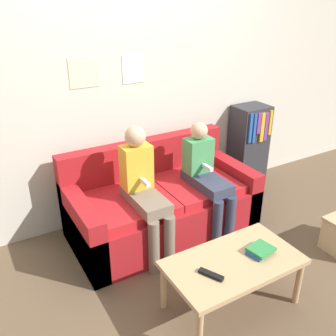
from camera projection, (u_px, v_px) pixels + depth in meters
name	position (u px, v px, depth m)	size (l,w,h in m)	color
ground_plane	(192.00, 261.00, 3.11)	(10.00, 10.00, 0.00)	brown
wall_back	(132.00, 81.00, 3.37)	(8.00, 0.06, 2.60)	beige
couch	(161.00, 204.00, 3.41)	(1.64, 0.83, 0.80)	maroon
coffee_table	(233.00, 266.00, 2.54)	(0.92, 0.52, 0.39)	tan
person_left	(144.00, 188.00, 3.00)	(0.24, 0.57, 1.09)	#756656
person_right	(207.00, 176.00, 3.28)	(0.24, 0.57, 1.02)	#33384C
tv_remote	(211.00, 275.00, 2.38)	(0.11, 0.17, 0.02)	black
book_stack	(260.00, 250.00, 2.59)	(0.20, 0.17, 0.04)	#23519E
bookshelf	(248.00, 146.00, 4.16)	(0.37, 0.31, 0.93)	#2D2D33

